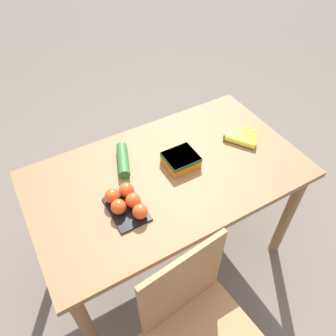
{
  "coord_description": "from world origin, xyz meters",
  "views": [
    {
      "loc": [
        0.54,
        0.93,
        1.9
      ],
      "look_at": [
        0.0,
        0.0,
        0.78
      ],
      "focal_mm": 35.0,
      "sensor_mm": 36.0,
      "label": 1
    }
  ],
  "objects_px": {
    "cucumber_near": "(123,160)",
    "chair": "(199,330)",
    "carrot_bag": "(181,159)",
    "banana_bunch": "(240,137)",
    "tomato_pack": "(126,202)"
  },
  "relations": [
    {
      "from": "banana_bunch",
      "to": "carrot_bag",
      "type": "bearing_deg",
      "value": 0.1
    },
    {
      "from": "tomato_pack",
      "to": "cucumber_near",
      "type": "distance_m",
      "value": 0.27
    },
    {
      "from": "cucumber_near",
      "to": "chair",
      "type": "bearing_deg",
      "value": 87.0
    },
    {
      "from": "carrot_bag",
      "to": "cucumber_near",
      "type": "xyz_separation_m",
      "value": [
        0.24,
        -0.14,
        -0.01
      ]
    },
    {
      "from": "carrot_bag",
      "to": "cucumber_near",
      "type": "distance_m",
      "value": 0.28
    },
    {
      "from": "chair",
      "to": "tomato_pack",
      "type": "relative_size",
      "value": 4.15
    },
    {
      "from": "cucumber_near",
      "to": "carrot_bag",
      "type": "bearing_deg",
      "value": 149.56
    },
    {
      "from": "chair",
      "to": "carrot_bag",
      "type": "xyz_separation_m",
      "value": [
        -0.28,
        -0.62,
        0.32
      ]
    },
    {
      "from": "banana_bunch",
      "to": "tomato_pack",
      "type": "bearing_deg",
      "value": 8.67
    },
    {
      "from": "carrot_bag",
      "to": "cucumber_near",
      "type": "relative_size",
      "value": 0.73
    },
    {
      "from": "banana_bunch",
      "to": "cucumber_near",
      "type": "relative_size",
      "value": 0.83
    },
    {
      "from": "chair",
      "to": "banana_bunch",
      "type": "distance_m",
      "value": 0.95
    },
    {
      "from": "carrot_bag",
      "to": "chair",
      "type": "bearing_deg",
      "value": 65.47
    },
    {
      "from": "chair",
      "to": "carrot_bag",
      "type": "distance_m",
      "value": 0.75
    },
    {
      "from": "tomato_pack",
      "to": "cucumber_near",
      "type": "bearing_deg",
      "value": -111.58
    }
  ]
}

